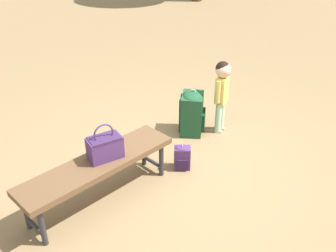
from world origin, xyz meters
name	(u,v)px	position (x,y,z in m)	size (l,w,h in m)	color
ground_plane	(177,170)	(0.00, 0.00, 0.00)	(40.00, 40.00, 0.00)	#8C704C
park_bench	(98,167)	(-0.88, 0.19, 0.39)	(1.60, 0.41, 0.45)	brown
handbag	(105,147)	(-0.78, 0.19, 0.58)	(0.35, 0.25, 0.37)	#4C2D66
child_standing	(222,86)	(1.02, 0.22, 0.63)	(0.25, 0.19, 0.94)	#B2D8B2
backpack_large	(192,111)	(0.75, 0.45, 0.30)	(0.44, 0.42, 0.60)	#1E4C2D
backpack_small	(182,156)	(0.08, -0.01, 0.15)	(0.22, 0.22, 0.30)	#4C2D66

